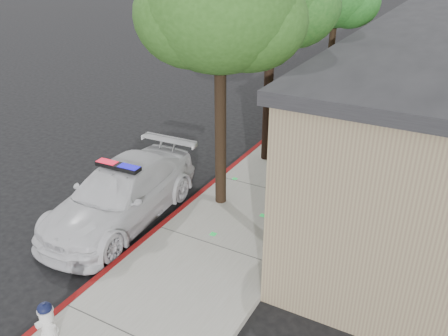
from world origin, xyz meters
TOP-DOWN VIEW (x-y plane):
  - ground at (0.00, 0.00)m, footprint 120.00×120.00m
  - sidewalk at (1.60, 3.00)m, footprint 3.20×60.00m
  - red_curb at (0.06, 3.00)m, footprint 0.14×60.00m
  - police_car at (-1.09, 0.06)m, footprint 2.21×4.95m
  - fire_hydrant at (0.39, -3.67)m, footprint 0.41×0.35m
  - street_tree_near at (0.77, 1.78)m, footprint 3.71×3.49m

SIDE VIEW (x-z plane):
  - ground at x=0.00m, z-range 0.00..0.00m
  - sidewalk at x=1.60m, z-range 0.00..0.15m
  - red_curb at x=0.06m, z-range 0.00..0.16m
  - fire_hydrant at x=0.39m, z-range 0.15..0.86m
  - police_car at x=-1.09m, z-range -0.06..1.47m
  - street_tree_near at x=0.77m, z-range 1.72..8.12m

